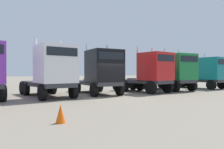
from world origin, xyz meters
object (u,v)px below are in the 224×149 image
Objects in this scene: semi_truck_red at (150,72)px; semi_truck_teal at (207,72)px; traffic_cone_mid at (61,114)px; semi_truck_white at (52,71)px; semi_truck_green at (176,72)px; semi_truck_black at (101,72)px.

semi_truck_red reaches higher than semi_truck_teal.
traffic_cone_mid is (-10.56, -7.77, -1.54)m from semi_truck_red.
semi_truck_white is 8.81m from semi_truck_red.
semi_truck_green reaches higher than semi_truck_teal.
semi_truck_teal is 21.00m from traffic_cone_mid.
traffic_cone_mid is (-19.20, -8.39, -1.50)m from semi_truck_teal.
semi_truck_green is at bearing 29.80° from traffic_cone_mid.
semi_truck_white is 1.09× the size of semi_truck_red.
semi_truck_black is 13.41m from semi_truck_teal.
semi_truck_black reaches higher than semi_truck_teal.
semi_truck_teal is (13.41, 0.12, -0.06)m from semi_truck_black.
semi_truck_white is at bearing -94.89° from semi_truck_teal.
semi_truck_green is (8.25, -0.23, -0.02)m from semi_truck_black.
semi_truck_red is 8.66m from semi_truck_teal.
semi_truck_black is 10.21m from traffic_cone_mid.
semi_truck_white is at bearing 77.70° from traffic_cone_mid.
traffic_cone_mid is at bearing -72.44° from semi_truck_teal.
semi_truck_teal is at bearing 86.18° from semi_truck_red.
semi_truck_black reaches higher than semi_truck_red.
traffic_cone_mid is at bearing -57.51° from semi_truck_green.
semi_truck_red is at bearing -91.95° from semi_truck_teal.
semi_truck_green is 8.81× the size of traffic_cone_mid.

